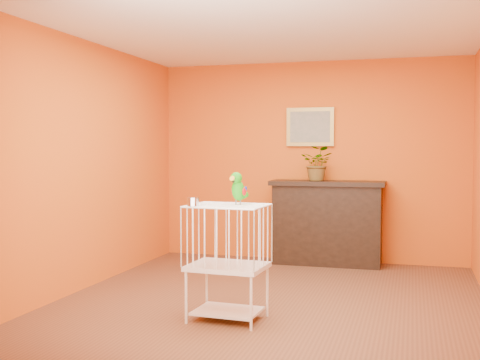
% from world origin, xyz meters
% --- Properties ---
extents(ground, '(4.50, 4.50, 0.00)m').
position_xyz_m(ground, '(0.00, 0.00, 0.00)').
color(ground, brown).
rests_on(ground, ground).
extents(room_shell, '(4.50, 4.50, 4.50)m').
position_xyz_m(room_shell, '(0.00, 0.00, 1.58)').
color(room_shell, '#CE5013').
rests_on(room_shell, ground).
extents(console_cabinet, '(1.43, 0.51, 1.06)m').
position_xyz_m(console_cabinet, '(0.26, 2.00, 0.53)').
color(console_cabinet, black).
rests_on(console_cabinet, ground).
extents(potted_plant, '(0.46, 0.50, 0.34)m').
position_xyz_m(potted_plant, '(0.14, 2.07, 1.23)').
color(potted_plant, '#26722D').
rests_on(potted_plant, console_cabinet).
extents(framed_picture, '(0.62, 0.04, 0.50)m').
position_xyz_m(framed_picture, '(0.00, 2.22, 1.75)').
color(framed_picture, '#A4863A').
rests_on(framed_picture, room_shell).
extents(birdcage, '(0.67, 0.53, 0.99)m').
position_xyz_m(birdcage, '(-0.22, -0.72, 0.51)').
color(birdcage, white).
rests_on(birdcage, ground).
extents(feed_cup, '(0.10, 0.10, 0.07)m').
position_xyz_m(feed_cup, '(-0.46, -0.91, 1.03)').
color(feed_cup, silver).
rests_on(feed_cup, birdcage).
extents(parrot, '(0.15, 0.25, 0.28)m').
position_xyz_m(parrot, '(-0.14, -0.65, 1.13)').
color(parrot, '#59544C').
rests_on(parrot, birdcage).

